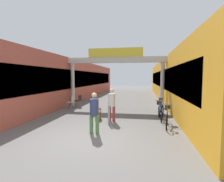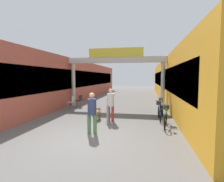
{
  "view_description": "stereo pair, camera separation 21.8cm",
  "coord_description": "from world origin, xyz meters",
  "px_view_note": "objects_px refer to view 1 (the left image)",
  "views": [
    {
      "loc": [
        1.95,
        -5.92,
        2.2
      ],
      "look_at": [
        0.0,
        5.28,
        1.3
      ],
      "focal_mm": 28.0,
      "sensor_mm": 36.0,
      "label": 1
    },
    {
      "loc": [
        2.16,
        -5.88,
        2.2
      ],
      "look_at": [
        0.0,
        5.28,
        1.3
      ],
      "focal_mm": 28.0,
      "sensor_mm": 36.0,
      "label": 2
    }
  ],
  "objects_px": {
    "bicycle_silver_third": "(162,107)",
    "cafe_chair_black_farther": "(79,100)",
    "bicycle_green_nearest": "(167,117)",
    "cafe_chair_aluminium_nearer": "(71,101)",
    "pedestrian_with_dog": "(112,103)",
    "dog_on_leash": "(98,112)",
    "pedestrian_companion": "(94,111)",
    "bicycle_blue_second": "(160,111)",
    "bollard_post_metal": "(109,114)"
  },
  "relations": [
    {
      "from": "pedestrian_with_dog",
      "to": "pedestrian_companion",
      "type": "xyz_separation_m",
      "value": [
        -0.34,
        -1.99,
        -0.02
      ]
    },
    {
      "from": "dog_on_leash",
      "to": "cafe_chair_black_farther",
      "type": "relative_size",
      "value": 0.92
    },
    {
      "from": "dog_on_leash",
      "to": "bicycle_blue_second",
      "type": "xyz_separation_m",
      "value": [
        3.16,
        0.59,
        0.07
      ]
    },
    {
      "from": "bicycle_blue_second",
      "to": "cafe_chair_aluminium_nearer",
      "type": "distance_m",
      "value": 6.11
    },
    {
      "from": "bicycle_blue_second",
      "to": "cafe_chair_aluminium_nearer",
      "type": "relative_size",
      "value": 1.9
    },
    {
      "from": "bicycle_silver_third",
      "to": "pedestrian_companion",
      "type": "bearing_deg",
      "value": -125.5
    },
    {
      "from": "pedestrian_with_dog",
      "to": "dog_on_leash",
      "type": "relative_size",
      "value": 1.99
    },
    {
      "from": "bicycle_green_nearest",
      "to": "cafe_chair_aluminium_nearer",
      "type": "bearing_deg",
      "value": 151.17
    },
    {
      "from": "bollard_post_metal",
      "to": "pedestrian_with_dog",
      "type": "bearing_deg",
      "value": 87.01
    },
    {
      "from": "pedestrian_with_dog",
      "to": "cafe_chair_aluminium_nearer",
      "type": "xyz_separation_m",
      "value": [
        -3.35,
        2.86,
        -0.39
      ]
    },
    {
      "from": "cafe_chair_aluminium_nearer",
      "to": "cafe_chair_black_farther",
      "type": "distance_m",
      "value": 0.88
    },
    {
      "from": "pedestrian_with_dog",
      "to": "cafe_chair_black_farther",
      "type": "distance_m",
      "value": 4.85
    },
    {
      "from": "bicycle_blue_second",
      "to": "pedestrian_companion",
      "type": "bearing_deg",
      "value": -134.17
    },
    {
      "from": "bicycle_green_nearest",
      "to": "bicycle_blue_second",
      "type": "relative_size",
      "value": 0.99
    },
    {
      "from": "pedestrian_companion",
      "to": "bicycle_blue_second",
      "type": "height_order",
      "value": "pedestrian_companion"
    },
    {
      "from": "pedestrian_with_dog",
      "to": "dog_on_leash",
      "type": "xyz_separation_m",
      "value": [
        -0.75,
        0.26,
        -0.56
      ]
    },
    {
      "from": "dog_on_leash",
      "to": "bicycle_silver_third",
      "type": "relative_size",
      "value": 0.49
    },
    {
      "from": "bicycle_green_nearest",
      "to": "bollard_post_metal",
      "type": "distance_m",
      "value": 2.63
    },
    {
      "from": "bicycle_green_nearest",
      "to": "cafe_chair_black_farther",
      "type": "height_order",
      "value": "bicycle_green_nearest"
    },
    {
      "from": "cafe_chair_aluminium_nearer",
      "to": "cafe_chair_black_farther",
      "type": "bearing_deg",
      "value": 74.03
    },
    {
      "from": "pedestrian_companion",
      "to": "bicycle_silver_third",
      "type": "relative_size",
      "value": 0.95
    },
    {
      "from": "dog_on_leash",
      "to": "cafe_chair_black_farther",
      "type": "xyz_separation_m",
      "value": [
        -2.36,
        3.44,
        0.17
      ]
    },
    {
      "from": "bicycle_blue_second",
      "to": "bollard_post_metal",
      "type": "bearing_deg",
      "value": -149.8
    },
    {
      "from": "bicycle_green_nearest",
      "to": "bicycle_blue_second",
      "type": "height_order",
      "value": "same"
    },
    {
      "from": "pedestrian_companion",
      "to": "cafe_chair_black_farther",
      "type": "distance_m",
      "value": 6.34
    },
    {
      "from": "dog_on_leash",
      "to": "bicycle_silver_third",
      "type": "xyz_separation_m",
      "value": [
        3.38,
        1.92,
        0.07
      ]
    },
    {
      "from": "pedestrian_companion",
      "to": "bicycle_green_nearest",
      "type": "distance_m",
      "value": 3.37
    },
    {
      "from": "bicycle_silver_third",
      "to": "bollard_post_metal",
      "type": "height_order",
      "value": "bicycle_silver_third"
    },
    {
      "from": "dog_on_leash",
      "to": "bicycle_blue_second",
      "type": "height_order",
      "value": "bicycle_blue_second"
    },
    {
      "from": "pedestrian_companion",
      "to": "bicycle_green_nearest",
      "type": "bearing_deg",
      "value": 28.11
    },
    {
      "from": "cafe_chair_black_farther",
      "to": "cafe_chair_aluminium_nearer",
      "type": "bearing_deg",
      "value": -105.97
    },
    {
      "from": "bicycle_green_nearest",
      "to": "bicycle_blue_second",
      "type": "bearing_deg",
      "value": 98.38
    },
    {
      "from": "pedestrian_companion",
      "to": "bicycle_silver_third",
      "type": "xyz_separation_m",
      "value": [
        2.97,
        4.17,
        -0.47
      ]
    },
    {
      "from": "bicycle_green_nearest",
      "to": "cafe_chair_black_farther",
      "type": "relative_size",
      "value": 1.88
    },
    {
      "from": "dog_on_leash",
      "to": "pedestrian_companion",
      "type": "bearing_deg",
      "value": -79.71
    },
    {
      "from": "cafe_chair_aluminium_nearer",
      "to": "cafe_chair_black_farther",
      "type": "xyz_separation_m",
      "value": [
        0.24,
        0.84,
        0.0
      ]
    },
    {
      "from": "pedestrian_with_dog",
      "to": "bicycle_silver_third",
      "type": "xyz_separation_m",
      "value": [
        2.63,
        2.18,
        -0.49
      ]
    },
    {
      "from": "dog_on_leash",
      "to": "cafe_chair_aluminium_nearer",
      "type": "relative_size",
      "value": 0.92
    },
    {
      "from": "bollard_post_metal",
      "to": "cafe_chair_aluminium_nearer",
      "type": "relative_size",
      "value": 1.05
    },
    {
      "from": "bicycle_silver_third",
      "to": "cafe_chair_black_farther",
      "type": "distance_m",
      "value": 5.94
    },
    {
      "from": "bollard_post_metal",
      "to": "cafe_chair_black_farther",
      "type": "height_order",
      "value": "bollard_post_metal"
    },
    {
      "from": "bicycle_green_nearest",
      "to": "cafe_chair_black_farther",
      "type": "xyz_separation_m",
      "value": [
        -5.71,
        4.12,
        0.1
      ]
    },
    {
      "from": "bicycle_silver_third",
      "to": "cafe_chair_black_farther",
      "type": "xyz_separation_m",
      "value": [
        -5.74,
        1.52,
        0.1
      ]
    },
    {
      "from": "pedestrian_companion",
      "to": "cafe_chair_black_farther",
      "type": "height_order",
      "value": "pedestrian_companion"
    },
    {
      "from": "bicycle_green_nearest",
      "to": "pedestrian_companion",
      "type": "bearing_deg",
      "value": -151.89
    },
    {
      "from": "pedestrian_companion",
      "to": "dog_on_leash",
      "type": "distance_m",
      "value": 2.35
    },
    {
      "from": "bicycle_blue_second",
      "to": "cafe_chair_black_farther",
      "type": "bearing_deg",
      "value": 152.69
    },
    {
      "from": "pedestrian_with_dog",
      "to": "cafe_chair_aluminium_nearer",
      "type": "relative_size",
      "value": 1.84
    },
    {
      "from": "cafe_chair_aluminium_nearer",
      "to": "pedestrian_companion",
      "type": "bearing_deg",
      "value": -58.14
    },
    {
      "from": "bicycle_green_nearest",
      "to": "pedestrian_with_dog",
      "type": "bearing_deg",
      "value": 170.88
    }
  ]
}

